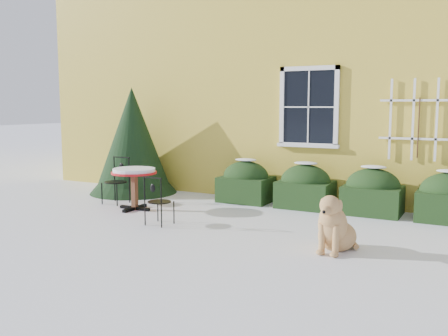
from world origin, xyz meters
The scene contains 8 objects.
ground centered at (0.00, 0.00, 0.00)m, with size 80.00×80.00×0.00m, color white.
house centered at (0.00, 7.00, 3.22)m, with size 12.40×8.40×6.40m.
hedge_row centered at (1.65, 2.55, 0.40)m, with size 4.95×0.80×0.91m.
evergreen_shrub centered at (-3.07, 2.32, 0.97)m, with size 2.00×2.00×2.42m.
bistro_table centered at (-1.85, 0.80, 0.67)m, with size 0.87×0.87×0.81m.
patio_chair_near centered at (-0.72, -0.01, 0.42)m, with size 0.40×0.40×0.83m.
patio_chair_far centered at (-2.58, 1.16, 0.48)m, with size 0.45×0.45×0.95m.
dog centered at (2.33, -0.17, 0.34)m, with size 0.58×0.92×0.84m.
Camera 1 is at (4.11, -6.79, 2.00)m, focal length 40.00 mm.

